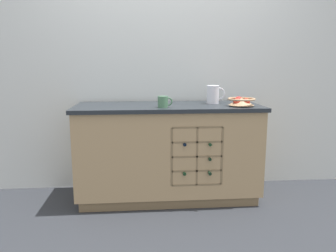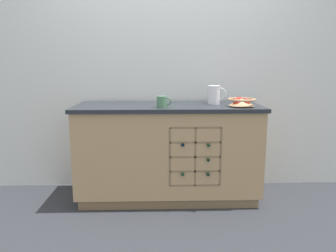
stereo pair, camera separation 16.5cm
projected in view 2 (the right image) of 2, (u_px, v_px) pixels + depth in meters
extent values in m
plane|color=#2D3035|center=(168.00, 197.00, 3.16)|extent=(14.00, 14.00, 0.00)
cube|color=silver|center=(167.00, 63.00, 3.30)|extent=(4.40, 0.06, 2.55)
cube|color=olive|center=(168.00, 192.00, 3.15)|extent=(1.59, 0.55, 0.09)
cube|color=tan|center=(168.00, 149.00, 3.07)|extent=(1.65, 0.61, 0.77)
cube|color=#23282D|center=(168.00, 107.00, 3.00)|extent=(1.69, 0.65, 0.03)
cube|color=olive|center=(194.00, 154.00, 2.88)|extent=(0.43, 0.01, 0.51)
cube|color=olive|center=(170.00, 156.00, 2.82)|extent=(0.02, 0.10, 0.51)
cube|color=olive|center=(220.00, 155.00, 2.83)|extent=(0.02, 0.10, 0.51)
cube|color=olive|center=(194.00, 183.00, 2.87)|extent=(0.43, 0.10, 0.02)
cube|color=olive|center=(194.00, 170.00, 2.85)|extent=(0.43, 0.10, 0.02)
cube|color=olive|center=(195.00, 156.00, 2.82)|extent=(0.43, 0.10, 0.02)
cube|color=olive|center=(195.00, 141.00, 2.80)|extent=(0.43, 0.10, 0.02)
cube|color=olive|center=(195.00, 127.00, 2.78)|extent=(0.43, 0.10, 0.02)
cube|color=olive|center=(195.00, 156.00, 2.82)|extent=(0.02, 0.10, 0.51)
cylinder|color=#19381E|center=(181.00, 168.00, 2.95)|extent=(0.07, 0.19, 0.07)
cylinder|color=#19381E|center=(182.00, 173.00, 2.82)|extent=(0.03, 0.08, 0.03)
cylinder|color=black|center=(205.00, 168.00, 2.96)|extent=(0.08, 0.21, 0.08)
cylinder|color=black|center=(207.00, 173.00, 2.81)|extent=(0.03, 0.09, 0.03)
cylinder|color=black|center=(205.00, 155.00, 2.93)|extent=(0.07, 0.19, 0.07)
cylinder|color=black|center=(208.00, 159.00, 2.80)|extent=(0.03, 0.08, 0.03)
cylinder|color=black|center=(181.00, 140.00, 2.93)|extent=(0.08, 0.21, 0.08)
cylinder|color=black|center=(182.00, 144.00, 2.78)|extent=(0.03, 0.09, 0.03)
cylinder|color=#19381E|center=(205.00, 140.00, 2.93)|extent=(0.07, 0.21, 0.07)
cylinder|color=#19381E|center=(208.00, 144.00, 2.78)|extent=(0.03, 0.09, 0.03)
cylinder|color=tan|center=(242.00, 106.00, 2.88)|extent=(0.11, 0.11, 0.01)
cone|color=tan|center=(242.00, 102.00, 2.87)|extent=(0.22, 0.22, 0.06)
torus|color=tan|center=(242.00, 99.00, 2.87)|extent=(0.24, 0.24, 0.02)
sphere|color=red|center=(239.00, 101.00, 2.92)|extent=(0.07, 0.07, 0.07)
sphere|color=red|center=(246.00, 102.00, 2.84)|extent=(0.06, 0.06, 0.06)
sphere|color=red|center=(237.00, 102.00, 2.85)|extent=(0.07, 0.07, 0.07)
cylinder|color=white|center=(214.00, 95.00, 3.07)|extent=(0.11, 0.11, 0.17)
torus|color=white|center=(214.00, 86.00, 3.05)|extent=(0.12, 0.12, 0.01)
torus|color=white|center=(220.00, 94.00, 3.07)|extent=(0.12, 0.01, 0.12)
cylinder|color=#4C7A56|center=(162.00, 102.00, 2.81)|extent=(0.09, 0.09, 0.10)
torus|color=#4C7A56|center=(167.00, 101.00, 2.81)|extent=(0.07, 0.01, 0.07)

